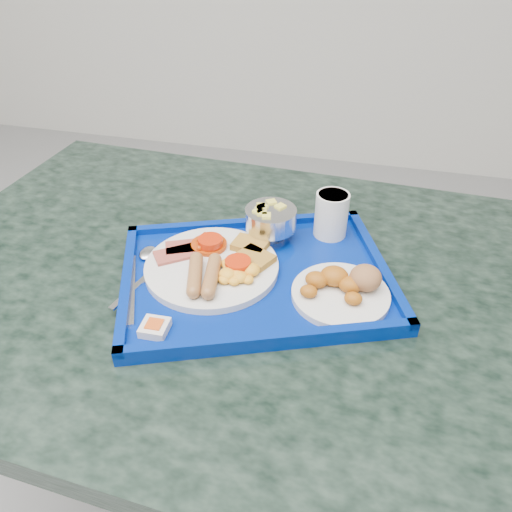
{
  "coord_description": "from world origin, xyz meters",
  "views": [
    {
      "loc": [
        0.54,
        0.11,
        1.36
      ],
      "look_at": [
        0.38,
        0.77,
        0.86
      ],
      "focal_mm": 35.0,
      "sensor_mm": 36.0,
      "label": 1
    }
  ],
  "objects_px": {
    "fruit_bowl": "(270,219)",
    "juice_cup": "(331,213)",
    "bread_plate": "(344,288)",
    "table": "(253,356)",
    "tray": "(256,277)",
    "main_plate": "(215,265)"
  },
  "relations": [
    {
      "from": "table",
      "to": "fruit_bowl",
      "type": "relative_size",
      "value": 13.79
    },
    {
      "from": "table",
      "to": "bread_plate",
      "type": "xyz_separation_m",
      "value": [
        0.16,
        -0.03,
        0.24
      ]
    },
    {
      "from": "fruit_bowl",
      "to": "main_plate",
      "type": "bearing_deg",
      "value": -120.28
    },
    {
      "from": "bread_plate",
      "to": "fruit_bowl",
      "type": "distance_m",
      "value": 0.21
    },
    {
      "from": "bread_plate",
      "to": "table",
      "type": "bearing_deg",
      "value": 169.08
    },
    {
      "from": "juice_cup",
      "to": "table",
      "type": "bearing_deg",
      "value": -128.94
    },
    {
      "from": "fruit_bowl",
      "to": "juice_cup",
      "type": "relative_size",
      "value": 1.1
    },
    {
      "from": "fruit_bowl",
      "to": "juice_cup",
      "type": "bearing_deg",
      "value": 21.61
    },
    {
      "from": "bread_plate",
      "to": "fruit_bowl",
      "type": "height_order",
      "value": "fruit_bowl"
    },
    {
      "from": "table",
      "to": "tray",
      "type": "distance_m",
      "value": 0.22
    },
    {
      "from": "main_plate",
      "to": "table",
      "type": "bearing_deg",
      "value": 16.79
    },
    {
      "from": "main_plate",
      "to": "juice_cup",
      "type": "xyz_separation_m",
      "value": [
        0.18,
        0.16,
        0.03
      ]
    },
    {
      "from": "tray",
      "to": "fruit_bowl",
      "type": "xyz_separation_m",
      "value": [
        -0.0,
        0.12,
        0.05
      ]
    },
    {
      "from": "main_plate",
      "to": "fruit_bowl",
      "type": "distance_m",
      "value": 0.14
    },
    {
      "from": "table",
      "to": "tray",
      "type": "height_order",
      "value": "tray"
    },
    {
      "from": "main_plate",
      "to": "tray",
      "type": "bearing_deg",
      "value": 4.49
    },
    {
      "from": "table",
      "to": "bread_plate",
      "type": "relative_size",
      "value": 8.26
    },
    {
      "from": "tray",
      "to": "juice_cup",
      "type": "bearing_deg",
      "value": 55.95
    },
    {
      "from": "main_plate",
      "to": "juice_cup",
      "type": "bearing_deg",
      "value": 42.46
    },
    {
      "from": "table",
      "to": "main_plate",
      "type": "distance_m",
      "value": 0.24
    },
    {
      "from": "tray",
      "to": "bread_plate",
      "type": "bearing_deg",
      "value": -6.9
    },
    {
      "from": "table",
      "to": "fruit_bowl",
      "type": "distance_m",
      "value": 0.28
    }
  ]
}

